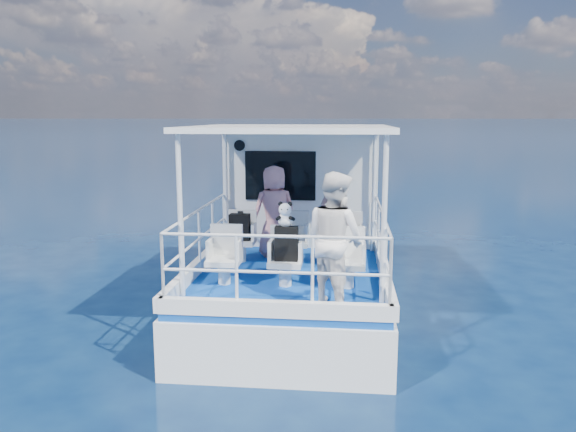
{
  "coord_description": "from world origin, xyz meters",
  "views": [
    {
      "loc": [
        0.85,
        -8.9,
        3.32
      ],
      "look_at": [
        -0.03,
        -0.4,
        1.8
      ],
      "focal_mm": 35.0,
      "sensor_mm": 36.0,
      "label": 1
    }
  ],
  "objects_px": {
    "passenger_port_fwd": "(274,211)",
    "passenger_stbd_aft": "(335,239)",
    "backpack_center": "(286,244)",
    "panda": "(285,214)"
  },
  "relations": [
    {
      "from": "passenger_stbd_aft",
      "to": "backpack_center",
      "type": "xyz_separation_m",
      "value": [
        -0.71,
        0.75,
        -0.24
      ]
    },
    {
      "from": "passenger_stbd_aft",
      "to": "backpack_center",
      "type": "height_order",
      "value": "passenger_stbd_aft"
    },
    {
      "from": "passenger_port_fwd",
      "to": "backpack_center",
      "type": "relative_size",
      "value": 3.23
    },
    {
      "from": "passenger_port_fwd",
      "to": "passenger_stbd_aft",
      "type": "bearing_deg",
      "value": 89.24
    },
    {
      "from": "backpack_center",
      "to": "panda",
      "type": "bearing_deg",
      "value": 166.53
    },
    {
      "from": "backpack_center",
      "to": "panda",
      "type": "height_order",
      "value": "panda"
    },
    {
      "from": "passenger_stbd_aft",
      "to": "passenger_port_fwd",
      "type": "bearing_deg",
      "value": -20.73
    },
    {
      "from": "passenger_port_fwd",
      "to": "backpack_center",
      "type": "bearing_deg",
      "value": 78.4
    },
    {
      "from": "passenger_stbd_aft",
      "to": "panda",
      "type": "xyz_separation_m",
      "value": [
        -0.72,
        0.76,
        0.18
      ]
    },
    {
      "from": "backpack_center",
      "to": "passenger_stbd_aft",
      "type": "bearing_deg",
      "value": -46.87
    }
  ]
}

